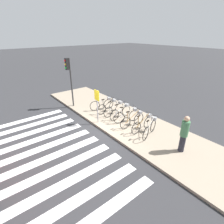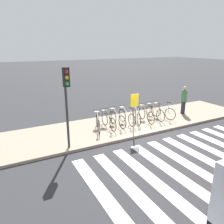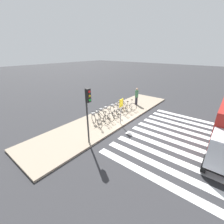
{
  "view_description": "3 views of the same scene",
  "coord_description": "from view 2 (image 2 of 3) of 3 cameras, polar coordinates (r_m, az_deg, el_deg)",
  "views": [
    {
      "loc": [
        7.02,
        -4.87,
        5.1
      ],
      "look_at": [
        -0.23,
        0.93,
        0.81
      ],
      "focal_mm": 28.0,
      "sensor_mm": 36.0,
      "label": 1
    },
    {
      "loc": [
        -6.41,
        -8.06,
        4.29
      ],
      "look_at": [
        -1.4,
        1.4,
        1.04
      ],
      "focal_mm": 35.0,
      "sensor_mm": 36.0,
      "label": 2
    },
    {
      "loc": [
        -9.27,
        -5.71,
        5.38
      ],
      "look_at": [
        -1.02,
        0.97,
        1.01
      ],
      "focal_mm": 24.0,
      "sensor_mm": 36.0,
      "label": 3
    }
  ],
  "objects": [
    {
      "name": "ground_plane",
      "position": [
        11.15,
        9.83,
        -5.99
      ],
      "size": [
        120.0,
        120.0,
        0.0
      ],
      "primitive_type": "plane",
      "color": "#2D2D30"
    },
    {
      "name": "sign_post",
      "position": [
        10.44,
        5.81,
        1.25
      ],
      "size": [
        0.44,
        0.07,
        2.01
      ],
      "color": "#99999E",
      "rests_on": "sidewalk"
    },
    {
      "name": "parked_bicycle_0",
      "position": [
        11.24,
        -3.74,
        -2.47
      ],
      "size": [
        0.66,
        1.62,
        1.04
      ],
      "color": "black",
      "rests_on": "sidewalk"
    },
    {
      "name": "parked_bicycle_6",
      "position": [
        13.13,
        10.9,
        0.14
      ],
      "size": [
        0.46,
        1.69,
        1.04
      ],
      "color": "black",
      "rests_on": "sidewalk"
    },
    {
      "name": "pedestrian",
      "position": [
        14.54,
        18.26,
        3.15
      ],
      "size": [
        0.34,
        0.34,
        1.76
      ],
      "color": "#23232D",
      "rests_on": "sidewalk"
    },
    {
      "name": "parked_bicycle_3",
      "position": [
        12.14,
        3.69,
        -0.98
      ],
      "size": [
        0.46,
        1.69,
        1.04
      ],
      "color": "black",
      "rests_on": "sidewalk"
    },
    {
      "name": "parked_bicycle_1",
      "position": [
        11.5,
        -1.09,
        -1.96
      ],
      "size": [
        0.46,
        1.69,
        1.04
      ],
      "color": "black",
      "rests_on": "sidewalk"
    },
    {
      "name": "traffic_light",
      "position": [
        8.79,
        -11.82,
        5.24
      ],
      "size": [
        0.24,
        0.4,
        3.4
      ],
      "color": "#2D2D2D",
      "rests_on": "sidewalk"
    },
    {
      "name": "parked_bicycle_2",
      "position": [
        11.83,
        1.2,
        -1.42
      ],
      "size": [
        0.46,
        1.69,
        1.04
      ],
      "color": "black",
      "rests_on": "sidewalk"
    },
    {
      "name": "parked_bicycle_5",
      "position": [
        12.66,
        8.75,
        -0.38
      ],
      "size": [
        0.46,
        1.69,
        1.04
      ],
      "color": "black",
      "rests_on": "sidewalk"
    },
    {
      "name": "sidewalk",
      "position": [
        12.48,
        4.89,
        -2.98
      ],
      "size": [
        15.28,
        3.55,
        0.12
      ],
      "color": "gray",
      "rests_on": "ground_plane"
    },
    {
      "name": "parked_bicycle_7",
      "position": [
        13.42,
        12.84,
        0.38
      ],
      "size": [
        0.65,
        1.62,
        1.04
      ],
      "color": "black",
      "rests_on": "sidewalk"
    },
    {
      "name": "parked_bicycle_4",
      "position": [
        12.45,
        6.3,
        -0.59
      ],
      "size": [
        0.67,
        1.61,
        1.04
      ],
      "color": "black",
      "rests_on": "sidewalk"
    }
  ]
}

